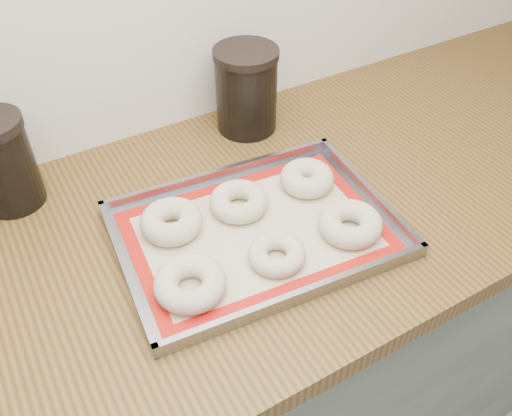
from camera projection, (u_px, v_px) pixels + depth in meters
cabinet at (170, 396)px, 1.21m from camera, size 3.00×0.65×0.86m
countertop at (142, 261)px, 0.91m from camera, size 3.06×0.68×0.04m
baking_tray at (256, 231)px, 0.92m from camera, size 0.49×0.37×0.03m
baking_mat at (256, 232)px, 0.92m from camera, size 0.45×0.33×0.00m
bagel_front_left at (190, 284)px, 0.81m from camera, size 0.13×0.13×0.04m
bagel_front_mid at (277, 254)px, 0.86m from camera, size 0.10×0.10×0.03m
bagel_front_right at (350, 224)px, 0.91m from camera, size 0.11×0.11×0.04m
bagel_back_left at (172, 221)px, 0.91m from camera, size 0.12×0.12×0.04m
bagel_back_mid at (239, 201)px, 0.95m from camera, size 0.11×0.11×0.04m
bagel_back_right at (307, 178)px, 1.00m from camera, size 0.12×0.12×0.04m
canister_mid at (2, 163)px, 0.93m from camera, size 0.11×0.11×0.17m
canister_right at (246, 90)px, 1.11m from camera, size 0.13×0.13×0.18m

